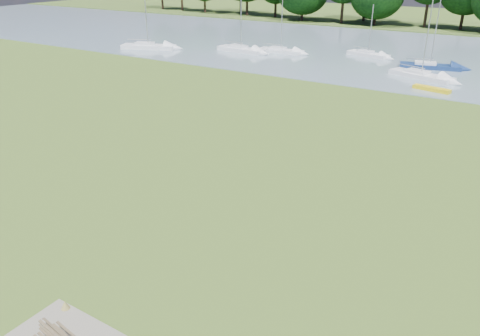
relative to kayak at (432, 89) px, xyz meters
The scene contains 10 objects.
ground 24.59m from the kayak, 96.03° to the right, with size 220.00×220.00×0.00m, color brown.
river 17.74m from the kayak, 98.37° to the left, with size 220.00×40.00×0.10m, color gray.
far_bank 47.62m from the kayak, 93.11° to the left, with size 220.00×20.00×0.40m, color #4C6626.
kayak is the anchor object (origin of this frame).
sailboat_0 37.02m from the kayak, behind, with size 7.37×4.53×8.46m.
sailboat_3 5.18m from the kayak, 113.66° to the left, with size 6.75×3.99×9.14m.
sailboat_4 22.76m from the kayak, 154.85° to the left, with size 5.89×1.69×8.07m.
sailboat_7 10.13m from the kayak, 103.29° to the left, with size 6.54×3.17×7.86m.
sailboat_8 26.36m from the kayak, 163.48° to the left, with size 6.86×2.65×8.20m.
sailboat_9 16.84m from the kayak, 127.91° to the left, with size 5.64×3.05×6.08m.
Camera 1 is at (10.19, -20.01, 10.88)m, focal length 35.00 mm.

